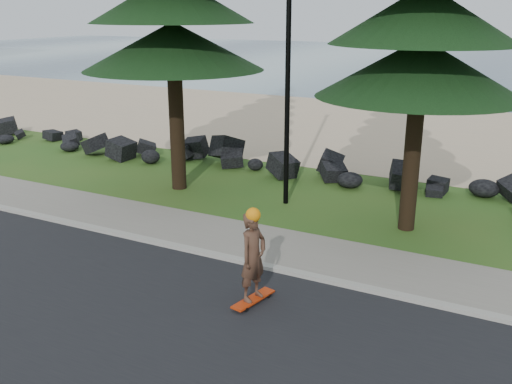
% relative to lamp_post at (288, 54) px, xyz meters
% --- Properties ---
extents(ground, '(160.00, 160.00, 0.00)m').
position_rel_lamp_post_xyz_m(ground, '(0.00, -3.20, -4.13)').
color(ground, '#2A5A1C').
rests_on(ground, ground).
extents(road, '(160.00, 7.00, 0.02)m').
position_rel_lamp_post_xyz_m(road, '(0.00, -7.70, -4.12)').
color(road, black).
rests_on(road, ground).
extents(kerb, '(160.00, 0.20, 0.10)m').
position_rel_lamp_post_xyz_m(kerb, '(0.00, -4.10, -4.08)').
color(kerb, '#A19C91').
rests_on(kerb, ground).
extents(sidewalk, '(160.00, 2.00, 0.08)m').
position_rel_lamp_post_xyz_m(sidewalk, '(0.00, -3.00, -4.09)').
color(sidewalk, slate).
rests_on(sidewalk, ground).
extents(beach_sand, '(160.00, 15.00, 0.01)m').
position_rel_lamp_post_xyz_m(beach_sand, '(0.00, 11.30, -4.13)').
color(beach_sand, '#D2B18C').
rests_on(beach_sand, ground).
extents(ocean, '(160.00, 58.00, 0.01)m').
position_rel_lamp_post_xyz_m(ocean, '(0.00, 47.80, -4.13)').
color(ocean, '#375369').
rests_on(ocean, ground).
extents(seawall_boulders, '(60.00, 2.40, 1.10)m').
position_rel_lamp_post_xyz_m(seawall_boulders, '(0.00, 2.40, -4.13)').
color(seawall_boulders, black).
rests_on(seawall_boulders, ground).
extents(lamp_post, '(0.25, 0.14, 8.14)m').
position_rel_lamp_post_xyz_m(lamp_post, '(0.00, 0.00, 0.00)').
color(lamp_post, black).
rests_on(lamp_post, ground).
extents(skateboarder, '(0.52, 1.04, 1.89)m').
position_rel_lamp_post_xyz_m(skateboarder, '(1.87, -5.55, -3.18)').
color(skateboarder, '#B82D0A').
rests_on(skateboarder, ground).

